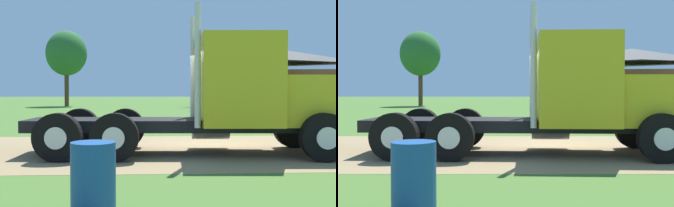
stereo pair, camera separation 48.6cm
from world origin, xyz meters
TOP-DOWN VIEW (x-y plane):
  - ground_plane at (0.00, 0.00)m, footprint 200.00×200.00m
  - dirt_track at (0.00, 0.00)m, footprint 120.00×6.43m
  - truck_foreground_white at (0.42, -0.79)m, footprint 8.09×2.94m
  - steel_barrel at (-2.49, -5.57)m, footprint 0.58×0.58m
  - shed_building at (10.62, 28.24)m, footprint 13.27×8.99m
  - tree_left at (-10.10, 31.45)m, footprint 4.13×4.13m
  - tree_mid at (5.53, 37.46)m, footprint 3.23×3.23m

SIDE VIEW (x-z plane):
  - ground_plane at x=0.00m, z-range 0.00..0.00m
  - dirt_track at x=0.00m, z-range 0.00..0.01m
  - steel_barrel at x=-2.49m, z-range 0.00..0.90m
  - truck_foreground_white at x=0.42m, z-range -0.41..3.12m
  - shed_building at x=10.62m, z-range -0.08..5.49m
  - tree_mid at x=5.53m, z-range 1.03..6.71m
  - tree_left at x=-10.10m, z-range 1.52..9.17m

